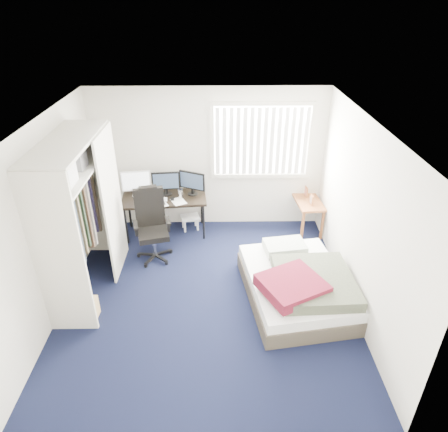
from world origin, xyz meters
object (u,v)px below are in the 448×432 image
desk (164,195)px  nightstand (307,203)px  office_chair (152,231)px  bed (298,284)px

desk → nightstand: 2.53m
office_chair → bed: bearing=-27.2°
desk → office_chair: size_ratio=1.25×
bed → nightstand: bearing=76.0°
nightstand → bed: nightstand is taller
bed → desk: bearing=137.9°
office_chair → desk: bearing=80.5°
desk → bed: desk is taller
office_chair → nightstand: (2.64, 0.82, 0.06)m
nightstand → desk: bearing=-177.9°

